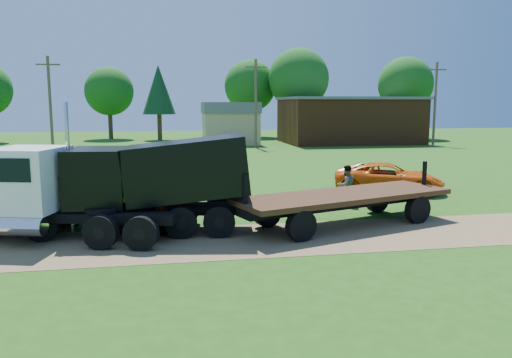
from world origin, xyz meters
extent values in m
plane|color=#234F11|center=(0.00, 0.00, 0.00)|extent=(140.00, 140.00, 0.00)
cube|color=brown|center=(0.00, 0.00, 0.01)|extent=(120.00, 4.20, 0.01)
cube|color=black|center=(-6.46, 1.18, 0.79)|extent=(7.42, 2.87, 0.30)
cylinder|color=black|center=(-8.95, 2.96, 0.55)|extent=(1.14, 0.62, 1.09)
cylinder|color=black|center=(-8.95, 2.96, 0.55)|extent=(0.46, 0.45, 0.38)
cylinder|color=black|center=(-5.21, -0.26, 0.55)|extent=(1.14, 0.62, 1.09)
cylinder|color=black|center=(-5.21, -0.26, 0.55)|extent=(0.46, 0.45, 0.38)
cylinder|color=black|center=(-4.65, 1.78, 0.55)|extent=(1.14, 0.62, 1.09)
cylinder|color=black|center=(-4.65, 1.78, 0.55)|extent=(0.46, 0.45, 0.38)
cylinder|color=black|center=(-3.96, -0.60, 0.55)|extent=(1.14, 0.62, 1.09)
cylinder|color=black|center=(-3.96, -0.60, 0.55)|extent=(0.46, 0.45, 0.38)
cylinder|color=black|center=(-3.40, 1.45, 0.55)|extent=(1.14, 0.62, 1.09)
cylinder|color=black|center=(-3.40, 1.45, 0.55)|extent=(0.46, 0.45, 0.38)
cube|color=white|center=(-7.65, 1.51, 2.03)|extent=(2.63, 2.84, 2.08)
cube|color=black|center=(-7.97, 0.35, 2.48)|extent=(1.44, 0.43, 0.74)
cube|color=black|center=(-7.34, 2.66, 2.48)|extent=(1.44, 0.43, 0.74)
cube|color=white|center=(-8.95, 2.96, 1.19)|extent=(1.26, 0.74, 0.10)
cylinder|color=silver|center=(-7.62, 0.31, 0.69)|extent=(1.50, 0.94, 0.59)
cylinder|color=silver|center=(-6.41, 1.73, 2.28)|extent=(0.17, 0.17, 4.56)
cylinder|color=black|center=(-5.31, 0.87, 1.02)|extent=(1.34, 1.34, 0.12)
cube|color=black|center=(-4.19, 1.79, 0.79)|extent=(7.99, 1.78, 0.30)
cylinder|color=black|center=(-7.25, 1.05, 0.54)|extent=(1.12, 0.45, 1.09)
cylinder|color=black|center=(-7.25, 1.05, 0.54)|extent=(0.42, 0.40, 0.38)
cylinder|color=black|center=(-7.04, 3.12, 0.54)|extent=(1.12, 0.45, 1.09)
cylinder|color=black|center=(-7.04, 3.12, 0.54)|extent=(0.42, 0.40, 0.38)
cylinder|color=black|center=(-2.71, 0.60, 0.54)|extent=(1.12, 0.45, 1.09)
cylinder|color=black|center=(-2.71, 0.60, 0.54)|extent=(0.42, 0.40, 0.38)
cylinder|color=black|center=(-2.50, 2.67, 0.54)|extent=(1.12, 0.45, 1.09)
cylinder|color=black|center=(-2.50, 2.67, 0.54)|extent=(0.42, 0.40, 0.38)
cylinder|color=black|center=(-1.43, 0.47, 0.54)|extent=(1.12, 0.45, 1.09)
cylinder|color=black|center=(-1.43, 0.47, 0.54)|extent=(0.42, 0.40, 0.38)
cylinder|color=black|center=(-1.22, 2.54, 0.54)|extent=(1.12, 0.45, 1.09)
cylinder|color=black|center=(-1.22, 2.54, 0.54)|extent=(0.42, 0.40, 0.38)
cube|color=black|center=(-7.05, 2.08, 1.54)|extent=(1.94, 1.85, 1.19)
cube|color=silver|center=(-7.93, 2.17, 1.49)|extent=(0.23, 1.49, 0.99)
cube|color=black|center=(-5.47, 1.92, 1.98)|extent=(2.21, 2.56, 1.98)
cube|color=black|center=(-6.43, 2.02, 2.43)|extent=(0.25, 1.98, 0.79)
cube|color=black|center=(-2.41, 1.61, 2.23)|extent=(4.56, 2.80, 2.41)
cylinder|color=black|center=(-6.67, 3.09, 0.59)|extent=(1.23, 0.82, 1.18)
cylinder|color=black|center=(-6.67, 3.09, 0.59)|extent=(0.54, 0.53, 0.41)
cylinder|color=black|center=(-7.58, 5.15, 0.59)|extent=(1.23, 0.82, 1.18)
cylinder|color=black|center=(-7.58, 5.15, 0.59)|extent=(0.54, 0.53, 0.41)
cube|color=black|center=(-7.81, 3.82, 1.45)|extent=(4.44, 3.78, 0.86)
imported|color=#E2590A|center=(8.00, 7.64, 0.76)|extent=(5.98, 4.32, 1.51)
cube|color=#352310|center=(3.34, 1.43, 1.12)|extent=(8.87, 5.12, 0.19)
cube|color=black|center=(3.34, 1.43, 0.85)|extent=(8.40, 3.71, 0.27)
cylinder|color=black|center=(1.17, -0.48, 0.53)|extent=(1.11, 0.64, 1.06)
cylinder|color=black|center=(0.46, 1.64, 0.53)|extent=(1.11, 0.64, 1.06)
cylinder|color=black|center=(6.21, 1.21, 0.53)|extent=(1.11, 0.64, 1.06)
cylinder|color=black|center=(5.50, 3.33, 0.53)|extent=(1.11, 0.64, 1.06)
cube|color=black|center=(-0.59, 0.11, 1.65)|extent=(0.16, 0.16, 1.06)
cube|color=black|center=(7.26, 2.74, 1.65)|extent=(0.16, 0.16, 1.06)
imported|color=#999999|center=(-3.28, 1.28, 0.98)|extent=(0.86, 0.77, 1.97)
imported|color=#999999|center=(4.74, 4.97, 0.90)|extent=(1.02, 0.89, 1.80)
cube|color=brown|center=(18.00, 40.00, 2.50)|extent=(15.00, 10.00, 5.00)
cube|color=slate|center=(18.00, 40.00, 5.15)|extent=(15.40, 10.40, 0.30)
cube|color=tan|center=(4.00, 40.00, 1.80)|extent=(6.00, 5.00, 3.60)
cube|color=slate|center=(4.00, 40.00, 4.10)|extent=(6.20, 5.40, 1.20)
cylinder|color=brown|center=(-14.00, 35.00, 4.50)|extent=(0.28, 0.28, 9.00)
cube|color=brown|center=(-14.00, 35.00, 8.20)|extent=(2.20, 0.14, 0.14)
cylinder|color=brown|center=(6.00, 35.00, 4.50)|extent=(0.28, 0.28, 9.00)
cube|color=brown|center=(6.00, 35.00, 8.20)|extent=(2.20, 0.14, 0.14)
cylinder|color=brown|center=(26.00, 35.00, 4.50)|extent=(0.28, 0.28, 9.00)
cube|color=brown|center=(26.00, 35.00, 8.20)|extent=(2.20, 0.14, 0.14)
cylinder|color=#392217|center=(-10.27, 51.64, 1.65)|extent=(0.56, 0.56, 3.30)
sphere|color=#164F13|center=(-10.27, 51.64, 6.13)|extent=(6.22, 6.22, 6.22)
cylinder|color=#392217|center=(-3.94, 48.19, 1.64)|extent=(0.56, 0.56, 3.28)
cone|color=black|center=(-3.94, 48.19, 6.28)|extent=(4.12, 4.12, 6.09)
cylinder|color=#392217|center=(8.37, 52.62, 1.88)|extent=(0.56, 0.56, 3.75)
sphere|color=#164F13|center=(8.37, 52.62, 6.97)|extent=(7.08, 7.08, 7.08)
cylinder|color=#392217|center=(14.10, 48.41, 2.10)|extent=(0.56, 0.56, 4.19)
sphere|color=#164F13|center=(14.10, 48.41, 7.78)|extent=(7.90, 7.90, 7.90)
cylinder|color=#392217|center=(28.01, 46.14, 1.90)|extent=(0.56, 0.56, 3.80)
sphere|color=#164F13|center=(28.01, 46.14, 7.05)|extent=(7.16, 7.16, 7.16)
camera|label=1|loc=(-3.11, -15.95, 4.49)|focal=35.00mm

